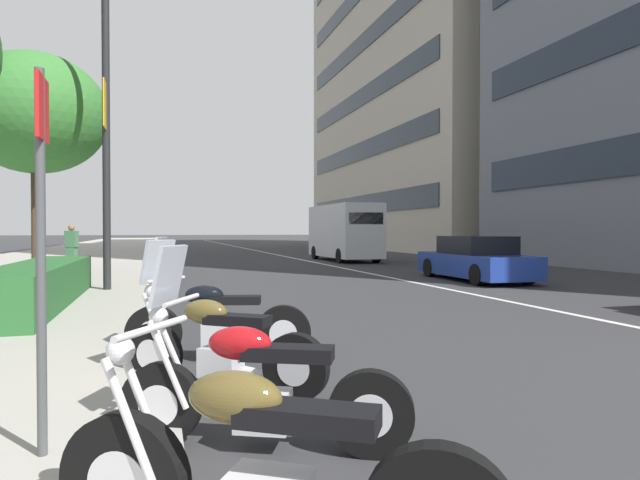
% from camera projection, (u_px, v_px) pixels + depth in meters
% --- Properties ---
extents(sidewalk_right_plaza, '(160.00, 9.28, 0.15)m').
position_uv_depth(sidewalk_right_plaza, '(71.00, 258.00, 29.33)').
color(sidewalk_right_plaza, '#A39E93').
rests_on(sidewalk_right_plaza, ground).
extents(lane_centre_stripe, '(110.00, 0.16, 0.01)m').
position_uv_depth(lane_centre_stripe, '(269.00, 253.00, 37.54)').
color(lane_centre_stripe, silver).
rests_on(lane_centre_stripe, ground).
extents(motorcycle_by_sign_pole, '(1.25, 1.92, 1.11)m').
position_uv_depth(motorcycle_by_sign_pole, '(265.00, 480.00, 2.49)').
color(motorcycle_by_sign_pole, black).
rests_on(motorcycle_by_sign_pole, ground).
extents(motorcycle_far_end_row, '(1.04, 1.98, 1.46)m').
position_uv_depth(motorcycle_far_end_row, '(257.00, 390.00, 3.88)').
color(motorcycle_far_end_row, black).
rests_on(motorcycle_far_end_row, ground).
extents(motorcycle_under_tarp, '(1.42, 1.83, 1.47)m').
position_uv_depth(motorcycle_under_tarp, '(217.00, 347.00, 5.26)').
color(motorcycle_under_tarp, black).
rests_on(motorcycle_under_tarp, ground).
extents(motorcycle_second_in_row, '(0.81, 2.17, 1.49)m').
position_uv_depth(motorcycle_second_in_row, '(215.00, 324.00, 6.53)').
color(motorcycle_second_in_row, black).
rests_on(motorcycle_second_in_row, ground).
extents(car_following_behind, '(4.75, 2.01, 1.39)m').
position_uv_depth(car_following_behind, '(475.00, 260.00, 17.12)').
color(car_following_behind, navy).
rests_on(car_following_behind, ground).
extents(delivery_van_ahead, '(6.13, 2.16, 2.88)m').
position_uv_depth(delivery_van_ahead, '(344.00, 231.00, 28.27)').
color(delivery_van_ahead, silver).
rests_on(delivery_van_ahead, ground).
extents(parking_sign_by_curb, '(0.32, 0.06, 2.43)m').
position_uv_depth(parking_sign_by_curb, '(41.00, 223.00, 3.40)').
color(parking_sign_by_curb, '#47494C').
rests_on(parking_sign_by_curb, sidewalk_right_plaza).
extents(street_lamp_with_banners, '(1.26, 2.34, 8.78)m').
position_uv_depth(street_lamp_with_banners, '(120.00, 75.00, 13.10)').
color(street_lamp_with_banners, '#232326').
rests_on(street_lamp_with_banners, sidewalk_right_plaza).
extents(clipped_hedge_bed, '(6.66, 1.10, 0.79)m').
position_uv_depth(clipped_hedge_bed, '(40.00, 284.00, 10.38)').
color(clipped_hedge_bed, '#28602D').
rests_on(clipped_hedge_bed, sidewalk_right_plaza).
extents(street_tree_mid_sidewalk, '(3.82, 3.82, 6.22)m').
position_uv_depth(street_tree_mid_sidewalk, '(35.00, 114.00, 14.77)').
color(street_tree_mid_sidewalk, '#473323').
rests_on(street_tree_mid_sidewalk, sidewalk_right_plaza).
extents(pedestrian_on_plaza, '(0.39, 0.47, 1.63)m').
position_uv_depth(pedestrian_on_plaza, '(72.00, 247.00, 19.24)').
color(pedestrian_on_plaza, '#3F724C').
rests_on(pedestrian_on_plaza, sidewalk_right_plaza).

